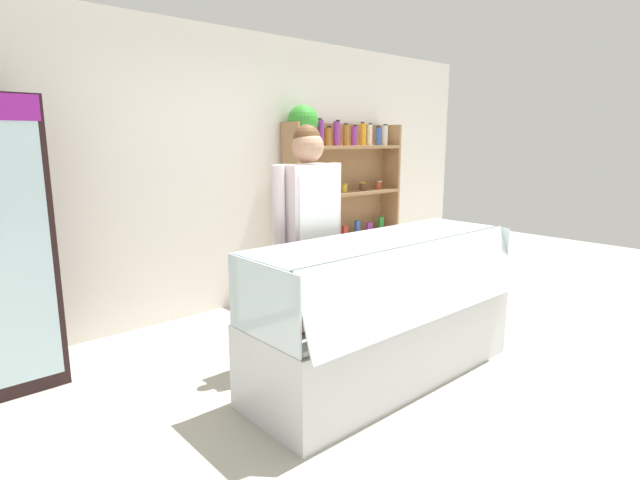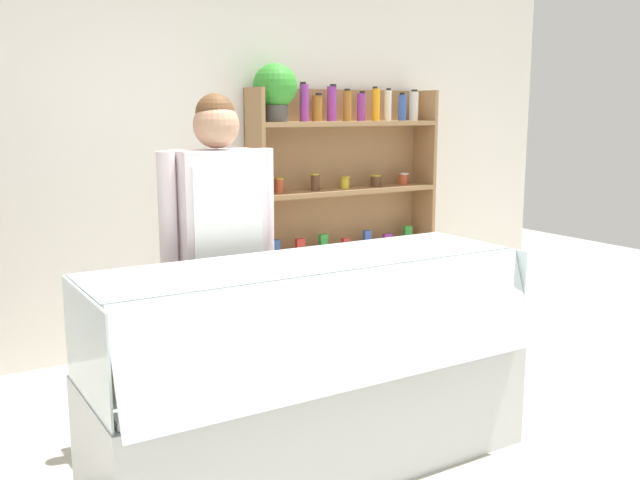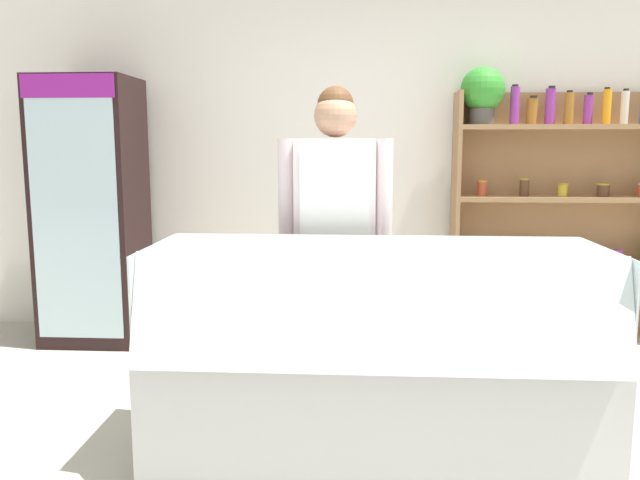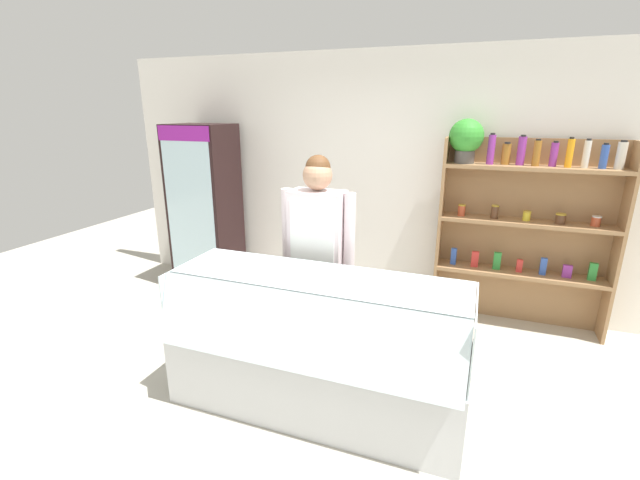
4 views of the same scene
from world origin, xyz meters
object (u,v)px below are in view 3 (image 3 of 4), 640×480
Objects in this scene: shelving_unit at (546,184)px; deli_display_case at (373,390)px; drinks_fridge at (92,212)px; shop_clerk at (335,219)px.

shelving_unit is 2.47m from deli_display_case.
drinks_fridge is 0.96× the size of shelving_unit.
drinks_fridge is at bearing 140.89° from deli_display_case.
deli_display_case is 0.97m from shop_clerk.
shelving_unit is 1.14× the size of shop_clerk.
shelving_unit is at bearing 55.48° from deli_display_case.
shop_clerk is at bearing -30.48° from drinks_fridge.
shelving_unit is at bearing 4.20° from drinks_fridge.
shelving_unit reaches higher than deli_display_case.
shelving_unit is 2.02m from shop_clerk.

